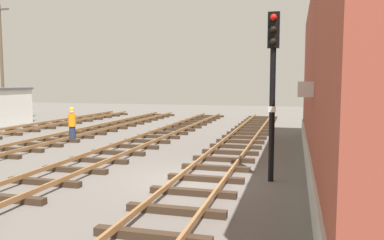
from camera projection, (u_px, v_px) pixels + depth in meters
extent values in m
plane|color=#605B56|center=(189.00, 180.00, 12.55)|extent=(80.00, 80.00, 0.00)
cube|color=#38281C|center=(152.00, 236.00, 7.77)|extent=(2.50, 0.24, 0.18)
cube|color=#38281C|center=(176.00, 211.00, 9.31)|extent=(2.50, 0.24, 0.18)
cube|color=#38281C|center=(193.00, 192.00, 10.85)|extent=(2.50, 0.24, 0.18)
cube|color=#38281C|center=(206.00, 179.00, 12.40)|extent=(2.50, 0.24, 0.18)
cube|color=#38281C|center=(216.00, 168.00, 13.94)|extent=(2.50, 0.24, 0.18)
cube|color=#38281C|center=(224.00, 159.00, 15.48)|extent=(2.50, 0.24, 0.18)
cube|color=#38281C|center=(230.00, 152.00, 17.02)|extent=(2.50, 0.24, 0.18)
cube|color=#38281C|center=(236.00, 146.00, 18.56)|extent=(2.50, 0.24, 0.18)
cube|color=#38281C|center=(240.00, 142.00, 20.10)|extent=(2.50, 0.24, 0.18)
cube|color=#38281C|center=(244.00, 137.00, 21.65)|extent=(2.50, 0.24, 0.18)
cube|color=#38281C|center=(248.00, 134.00, 23.19)|extent=(2.50, 0.24, 0.18)
cube|color=#38281C|center=(251.00, 130.00, 24.73)|extent=(2.50, 0.24, 0.18)
cube|color=#38281C|center=(253.00, 128.00, 26.27)|extent=(2.50, 0.24, 0.18)
cube|color=#38281C|center=(256.00, 125.00, 27.81)|extent=(2.50, 0.24, 0.18)
cube|color=#38281C|center=(258.00, 123.00, 29.36)|extent=(2.50, 0.24, 0.18)
cube|color=#38281C|center=(260.00, 121.00, 30.90)|extent=(2.50, 0.24, 0.18)
cube|color=#38281C|center=(261.00, 119.00, 32.44)|extent=(2.50, 0.24, 0.18)
cube|color=#38281C|center=(263.00, 117.00, 33.98)|extent=(2.50, 0.24, 0.18)
cube|color=olive|center=(184.00, 172.00, 12.56)|extent=(0.08, 46.52, 0.14)
cube|color=olive|center=(228.00, 175.00, 12.19)|extent=(0.08, 46.52, 0.14)
cube|color=#38281C|center=(4.00, 198.00, 10.30)|extent=(2.50, 0.24, 0.18)
cube|color=#38281C|center=(44.00, 182.00, 11.96)|extent=(2.50, 0.24, 0.18)
cube|color=#38281C|center=(75.00, 170.00, 13.62)|extent=(2.50, 0.24, 0.18)
cube|color=#38281C|center=(99.00, 160.00, 15.27)|extent=(2.50, 0.24, 0.18)
cube|color=#38281C|center=(118.00, 153.00, 16.93)|extent=(2.50, 0.24, 0.18)
cube|color=#38281C|center=(134.00, 146.00, 18.59)|extent=(2.50, 0.24, 0.18)
cube|color=#38281C|center=(147.00, 141.00, 20.24)|extent=(2.50, 0.24, 0.18)
cube|color=#38281C|center=(158.00, 137.00, 21.90)|extent=(2.50, 0.24, 0.18)
cube|color=#38281C|center=(168.00, 133.00, 23.55)|extent=(2.50, 0.24, 0.18)
cube|color=#38281C|center=(176.00, 129.00, 25.21)|extent=(2.50, 0.24, 0.18)
cube|color=#38281C|center=(184.00, 127.00, 26.87)|extent=(2.50, 0.24, 0.18)
cube|color=#38281C|center=(190.00, 124.00, 28.52)|extent=(2.50, 0.24, 0.18)
cube|color=#38281C|center=(196.00, 122.00, 30.18)|extent=(2.50, 0.24, 0.18)
cube|color=#38281C|center=(201.00, 120.00, 31.84)|extent=(2.50, 0.24, 0.18)
cube|color=#38281C|center=(206.00, 118.00, 33.49)|extent=(2.50, 0.24, 0.18)
cube|color=#38281C|center=(210.00, 116.00, 35.15)|extent=(2.50, 0.24, 0.18)
cube|color=olive|center=(57.00, 164.00, 13.79)|extent=(0.08, 46.52, 0.14)
cube|color=olive|center=(93.00, 167.00, 13.42)|extent=(0.08, 46.52, 0.14)
cube|color=#38281C|center=(20.00, 150.00, 17.72)|extent=(2.50, 0.24, 0.18)
cube|color=#38281C|center=(40.00, 144.00, 19.17)|extent=(2.50, 0.24, 0.18)
cube|color=#38281C|center=(58.00, 140.00, 20.61)|extent=(2.50, 0.24, 0.18)
cube|color=#38281C|center=(74.00, 136.00, 22.05)|extent=(2.50, 0.24, 0.18)
cube|color=#38281C|center=(87.00, 133.00, 23.49)|extent=(2.50, 0.24, 0.18)
cube|color=#38281C|center=(99.00, 130.00, 24.94)|extent=(2.50, 0.24, 0.18)
cube|color=#38281C|center=(110.00, 127.00, 26.38)|extent=(2.50, 0.24, 0.18)
cube|color=#38281C|center=(120.00, 125.00, 27.82)|extent=(2.50, 0.24, 0.18)
cube|color=#38281C|center=(128.00, 123.00, 29.26)|extent=(2.50, 0.24, 0.18)
cube|color=#38281C|center=(136.00, 121.00, 30.71)|extent=(2.50, 0.24, 0.18)
cube|color=#38281C|center=(143.00, 119.00, 32.15)|extent=(2.50, 0.24, 0.18)
cube|color=#38281C|center=(150.00, 118.00, 33.59)|extent=(2.50, 0.24, 0.18)
cube|color=#38281C|center=(156.00, 116.00, 35.03)|extent=(2.50, 0.24, 0.18)
cube|color=#38281C|center=(161.00, 115.00, 36.48)|extent=(2.50, 0.24, 0.18)
cube|color=#38281C|center=(4.00, 133.00, 23.25)|extent=(2.50, 0.24, 0.18)
cube|color=#38281C|center=(23.00, 130.00, 24.84)|extent=(2.50, 0.24, 0.18)
cube|color=#38281C|center=(39.00, 127.00, 26.44)|extent=(2.50, 0.24, 0.18)
cube|color=#38281C|center=(54.00, 125.00, 28.04)|extent=(2.50, 0.24, 0.18)
cube|color=#38281C|center=(67.00, 122.00, 29.64)|extent=(2.50, 0.24, 0.18)
cube|color=#38281C|center=(78.00, 120.00, 31.23)|extent=(2.50, 0.24, 0.18)
cube|color=#38281C|center=(89.00, 118.00, 32.83)|extent=(2.50, 0.24, 0.18)
cube|color=#38281C|center=(99.00, 117.00, 34.43)|extent=(2.50, 0.24, 0.18)
cube|color=#38281C|center=(107.00, 115.00, 36.02)|extent=(2.50, 0.24, 0.18)
cube|color=#38281C|center=(115.00, 114.00, 37.62)|extent=(2.50, 0.24, 0.18)
cylinder|color=black|center=(272.00, 116.00, 12.22)|extent=(0.18, 0.18, 4.24)
cube|color=black|center=(274.00, 30.00, 11.96)|extent=(0.36, 0.24, 1.10)
sphere|color=red|center=(274.00, 17.00, 11.75)|extent=(0.20, 0.20, 0.20)
sphere|color=black|center=(273.00, 29.00, 11.79)|extent=(0.20, 0.20, 0.20)
sphere|color=black|center=(273.00, 42.00, 11.83)|extent=(0.20, 0.20, 0.20)
cube|color=white|center=(272.00, 109.00, 12.07)|extent=(0.24, 0.03, 0.18)
cube|color=#B2B2AD|center=(307.00, 157.00, 14.19)|extent=(0.08, 19.93, 0.90)
cube|color=silver|center=(305.00, 89.00, 11.12)|extent=(0.44, 0.60, 0.44)
cube|color=silver|center=(1.00, 107.00, 29.27)|extent=(2.80, 3.60, 2.60)
cube|color=#4C4C51|center=(0.00, 89.00, 29.13)|extent=(3.00, 3.80, 0.16)
cube|color=#B7B7BC|center=(9.00, 109.00, 35.81)|extent=(4.20, 1.80, 0.80)
cube|color=#1E232D|center=(9.00, 101.00, 35.74)|extent=(2.31, 1.66, 0.64)
cylinder|color=black|center=(28.00, 112.00, 36.38)|extent=(0.64, 0.24, 0.64)
cylinder|color=black|center=(15.00, 114.00, 34.65)|extent=(0.64, 0.24, 0.64)
cylinder|color=black|center=(5.00, 112.00, 37.05)|extent=(0.64, 0.24, 0.64)
cylinder|color=brown|center=(2.00, 63.00, 31.50)|extent=(0.24, 0.24, 9.42)
cylinder|color=#262D4C|center=(72.00, 134.00, 20.41)|extent=(0.32, 0.32, 0.85)
cylinder|color=orange|center=(72.00, 120.00, 20.33)|extent=(0.40, 0.40, 0.65)
sphere|color=tan|center=(72.00, 112.00, 20.29)|extent=(0.24, 0.24, 0.24)
sphere|color=yellow|center=(72.00, 109.00, 20.27)|extent=(0.22, 0.22, 0.22)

